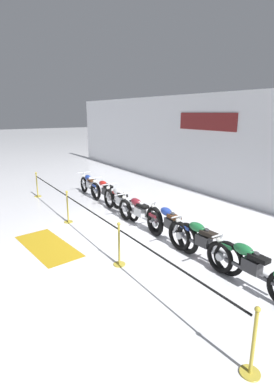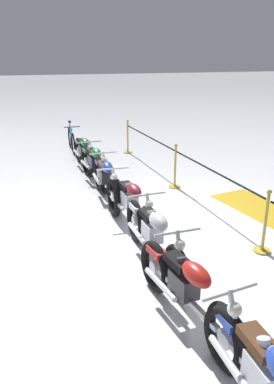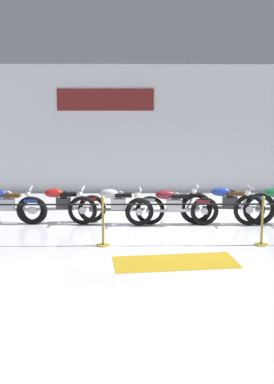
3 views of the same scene
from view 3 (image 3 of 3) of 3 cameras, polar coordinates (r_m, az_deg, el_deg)
ground_plane at (r=11.37m, az=4.49°, el=-4.55°), size 120.00×120.00×0.00m
back_wall at (r=16.13m, az=2.96°, el=7.43°), size 28.00×0.29×4.20m
motorcycle_blue_0 at (r=12.29m, az=-15.39°, el=-1.58°), size 2.10×0.62×0.92m
motorcycle_red_1 at (r=12.06m, az=-8.98°, el=-1.55°), size 2.20×0.63×0.93m
motorcycle_silver_2 at (r=11.79m, az=-2.52°, el=-1.64°), size 2.37×0.62×0.94m
motorcycle_maroon_3 at (r=11.73m, az=4.13°, el=-1.79°), size 2.29×0.62×0.92m
motorcycle_blue_4 at (r=12.00m, az=10.66°, el=-1.54°), size 2.34×0.62×0.98m
stanchion_far_left at (r=9.97m, az=-2.74°, el=-2.28°), size 10.58×0.28×1.05m
stanchion_mid_left at (r=10.07m, az=-4.04°, el=-4.40°), size 0.28×0.28×1.05m
stanchion_mid_right at (r=10.42m, az=14.59°, el=-4.21°), size 0.28×0.28×1.05m
floor_banner at (r=9.13m, az=4.56°, el=-8.27°), size 2.42×1.24×0.01m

